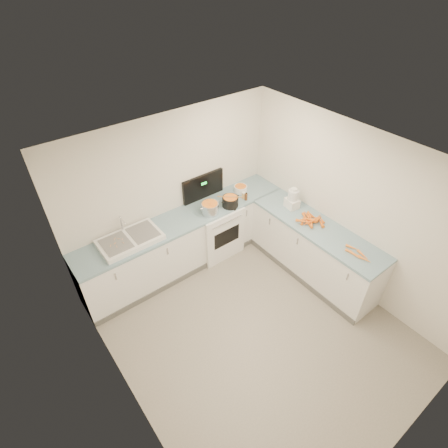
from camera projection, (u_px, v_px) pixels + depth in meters
floor at (255, 330)px, 4.88m from camera, size 3.50×4.00×0.00m
ceiling at (270, 174)px, 3.31m from camera, size 3.50×4.00×0.00m
wall_back at (173, 192)px, 5.33m from camera, size 3.50×0.00×2.50m
wall_front at (426, 406)px, 2.86m from camera, size 3.50×0.00×2.50m
wall_left at (122, 349)px, 3.26m from camera, size 0.00×4.00×2.50m
wall_right at (353, 212)px, 4.93m from camera, size 0.00×4.00×2.50m
counter_back at (187, 241)px, 5.63m from camera, size 3.50×0.62×0.94m
counter_right at (313, 250)px, 5.46m from camera, size 0.62×2.20×0.94m
stove at (215, 228)px, 5.88m from camera, size 0.76×0.65×1.36m
sink at (130, 239)px, 4.89m from camera, size 0.86×0.52×0.31m
steel_pot at (210, 209)px, 5.38m from camera, size 0.28×0.28×0.20m
black_pot at (230, 202)px, 5.54m from camera, size 0.34×0.34×0.18m
wooden_spoon at (230, 197)px, 5.47m from camera, size 0.32×0.28×0.02m
mixing_bowl at (241, 189)px, 5.87m from camera, size 0.26×0.26×0.10m
extract_bottle at (246, 197)px, 5.67m from camera, size 0.05×0.05×0.12m
spice_jar at (244, 196)px, 5.71m from camera, size 0.06×0.06×0.10m
food_processor at (292, 199)px, 5.46m from camera, size 0.20×0.23×0.35m
carrot_pile at (311, 220)px, 5.23m from camera, size 0.48×0.44×0.09m
peeled_carrots at (357, 254)px, 4.69m from camera, size 0.17×0.42×0.04m
peelings at (116, 244)px, 4.76m from camera, size 0.24×0.27×0.01m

